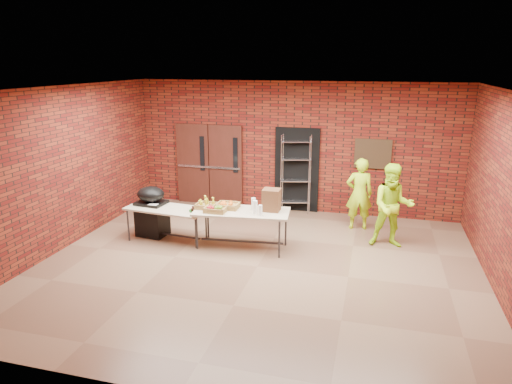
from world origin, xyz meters
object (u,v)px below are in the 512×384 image
Objects in this scene: table_right at (242,214)px; covered_grill at (152,211)px; wire_rack at (296,174)px; volunteer_woman at (359,194)px; coffee_dispenser at (272,200)px; volunteer_man at (392,206)px; table_left at (167,211)px.

covered_grill is at bearing 169.50° from table_right.
wire_rack is 1.20× the size of volunteer_woman.
coffee_dispenser is (-0.07, -2.35, 0.03)m from wire_rack.
wire_rack is at bearing 138.98° from volunteer_man.
volunteer_man is at bearing 117.00° from volunteer_woman.
table_left is 0.46m from covered_grill.
covered_grill is (-0.43, 0.15, -0.10)m from table_left.
table_right is 0.66m from coffee_dispenser.
coffee_dispenser is at bearing 32.51° from volunteer_woman.
volunteer_woman is 0.94× the size of volunteer_man.
table_left is (-2.28, -2.51, -0.33)m from wire_rack.
table_left is at bearing -175.77° from coffee_dispenser.
table_right reaches higher than table_left.
covered_grill is 5.02m from volunteer_man.
covered_grill is 0.63× the size of volunteer_man.
volunteer_man is (2.33, 0.68, -0.14)m from coffee_dispenser.
volunteer_woman is at bearing 43.52° from coffee_dispenser.
table_left is at bearing -145.85° from wire_rack.
volunteer_woman reaches higher than table_right.
wire_rack is at bearing 47.53° from covered_grill.
coffee_dispenser reaches higher than table_left.
coffee_dispenser reaches higher than covered_grill.
table_right is at bearing -117.88° from wire_rack.
volunteer_man reaches higher than table_right.
coffee_dispenser is 0.27× the size of volunteer_woman.
table_left is 4.62m from volunteer_man.
covered_grill reaches higher than table_left.
wire_rack is at bearing 88.38° from coffee_dispenser.
coffee_dispenser is at bearing 9.74° from table_left.
volunteer_man is (4.54, 0.84, 0.22)m from table_left.
volunteer_man reaches higher than coffee_dispenser.
volunteer_man is at bearing 16.19° from coffee_dispenser.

